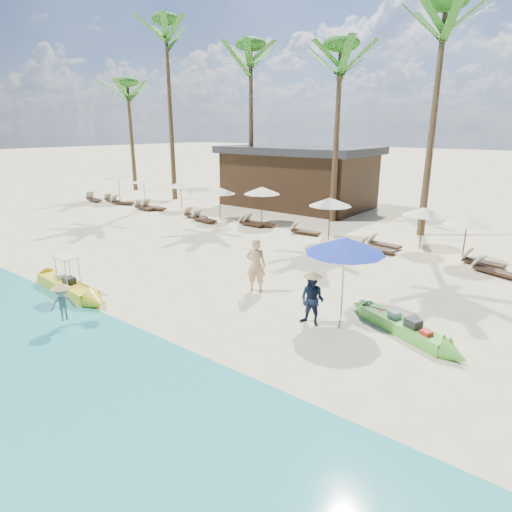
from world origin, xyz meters
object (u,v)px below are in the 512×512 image
Objects in this scene: green_canoe at (402,327)px; tourist at (256,265)px; blue_umbrella at (345,245)px; yellow_canoe at (67,287)px.

tourist is at bearing -156.96° from green_canoe.
tourist is at bearing 177.38° from blue_umbrella.
yellow_canoe is at bearing -134.52° from green_canoe.
yellow_canoe is 2.76× the size of tourist.
blue_umbrella is (3.42, -0.16, 1.33)m from tourist.
green_canoe is at bearing 155.90° from tourist.
green_canoe is at bearing 25.80° from yellow_canoe.
yellow_canoe is at bearing -154.59° from blue_umbrella.
yellow_canoe is 9.67m from blue_umbrella.
blue_umbrella reaches higher than yellow_canoe.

